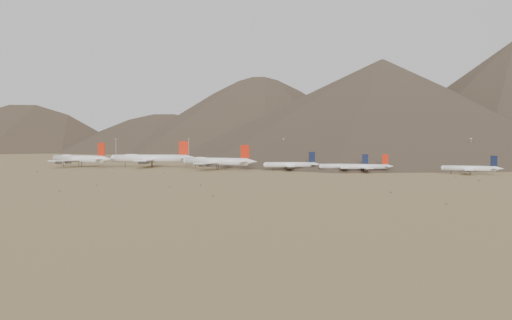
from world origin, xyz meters
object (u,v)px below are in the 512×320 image
(narrowbody_a, at_px, (291,165))
(narrowbody_b, at_px, (345,166))
(widebody_centre, at_px, (151,158))
(widebody_east, at_px, (217,161))
(widebody_west, at_px, (79,159))
(control_tower, at_px, (274,159))

(narrowbody_a, bearing_deg, narrowbody_b, -21.38)
(widebody_centre, distance_m, widebody_east, 71.59)
(narrowbody_a, bearing_deg, widebody_west, 162.75)
(widebody_west, bearing_deg, widebody_east, 12.45)
(widebody_centre, bearing_deg, control_tower, 26.90)
(widebody_west, height_order, widebody_centre, widebody_centre)
(narrowbody_b, relative_size, control_tower, 3.36)
(widebody_west, distance_m, control_tower, 181.76)
(widebody_east, distance_m, control_tower, 101.95)
(widebody_west, bearing_deg, control_tower, 45.75)
(widebody_east, xyz_separation_m, control_tower, (21.99, 99.54, -1.61))
(narrowbody_a, relative_size, control_tower, 3.63)
(widebody_east, relative_size, control_tower, 5.62)
(widebody_west, relative_size, widebody_centre, 0.95)
(widebody_centre, relative_size, narrowbody_a, 1.74)
(widebody_east, height_order, narrowbody_a, widebody_east)
(control_tower, bearing_deg, widebody_west, -147.33)
(widebody_centre, bearing_deg, narrowbody_b, -20.37)
(widebody_centre, distance_m, control_tower, 122.47)
(widebody_west, distance_m, narrowbody_b, 234.22)
(narrowbody_b, bearing_deg, widebody_centre, 161.80)
(narrowbody_a, xyz_separation_m, control_tower, (-38.99, 95.64, 0.49))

